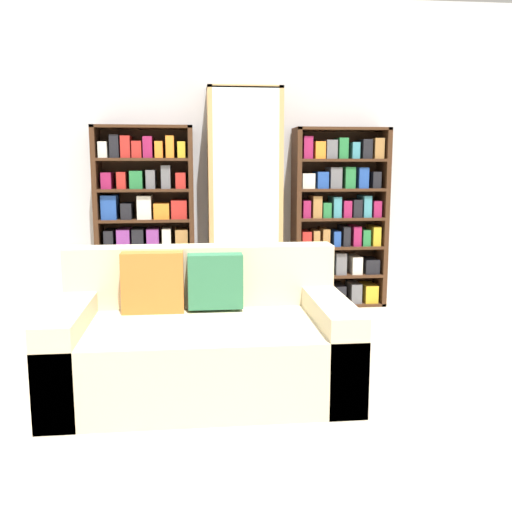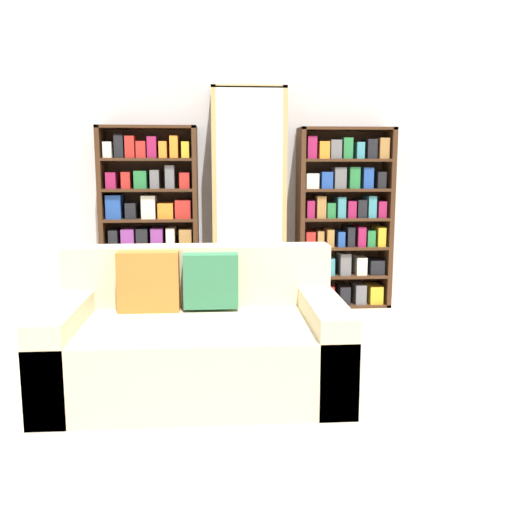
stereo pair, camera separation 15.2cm
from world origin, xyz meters
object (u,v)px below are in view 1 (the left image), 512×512
(couch, at_px, (202,341))
(bookshelf_left, at_px, (145,222))
(wine_bottle, at_px, (286,301))
(bookshelf_right, at_px, (339,219))
(display_cabinet, at_px, (244,200))

(couch, relative_size, bookshelf_left, 1.03)
(wine_bottle, bearing_deg, bookshelf_right, 39.33)
(bookshelf_left, height_order, bookshelf_right, bookshelf_left)
(bookshelf_left, xyz_separation_m, bookshelf_right, (1.71, 0.00, 0.01))
(couch, relative_size, display_cabinet, 0.86)
(bookshelf_left, distance_m, bookshelf_right, 1.71)
(couch, xyz_separation_m, bookshelf_right, (1.26, 1.83, 0.51))
(display_cabinet, relative_size, bookshelf_right, 1.21)
(display_cabinet, bearing_deg, bookshelf_right, 1.14)
(display_cabinet, xyz_separation_m, bookshelf_right, (0.85, 0.02, -0.17))
(couch, distance_m, wine_bottle, 1.55)
(bookshelf_right, distance_m, wine_bottle, 0.95)
(bookshelf_left, xyz_separation_m, wine_bottle, (1.16, -0.45, -0.62))
(display_cabinet, distance_m, bookshelf_right, 0.87)
(bookshelf_left, bearing_deg, couch, -76.03)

